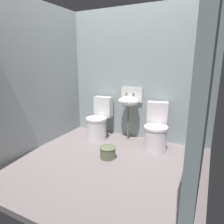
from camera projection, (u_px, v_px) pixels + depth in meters
name	position (u px, v px, depth m)	size (l,w,h in m)	color
ground_plane	(104.00, 163.00, 3.11)	(2.93, 2.73, 0.08)	slate
wall_back	(134.00, 75.00, 3.85)	(2.93, 0.10, 2.44)	#919EA0
wall_left	(39.00, 77.00, 3.46)	(0.10, 2.53, 2.44)	#969EA0
wall_right	(207.00, 85.00, 2.31)	(0.10, 2.53, 2.44)	#90A2A6
toilet_left	(99.00, 122.00, 3.97)	(0.41, 0.60, 0.78)	silver
toilet_right	(156.00, 130.00, 3.47)	(0.49, 0.66, 0.78)	silver
sink	(129.00, 101.00, 3.78)	(0.42, 0.35, 0.99)	#626A4D
bucket	(108.00, 152.00, 3.15)	(0.25, 0.25, 0.18)	#626A4D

